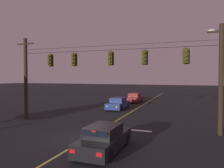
# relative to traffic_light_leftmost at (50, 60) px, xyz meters

# --- Properties ---
(ground_plane) EXTENTS (180.00, 180.00, 0.00)m
(ground_plane) POSITION_rel_traffic_light_leftmost_xyz_m (5.40, -4.03, -5.36)
(ground_plane) COLOR black
(lane_centre_stripe) EXTENTS (0.14, 60.00, 0.01)m
(lane_centre_stripe) POSITION_rel_traffic_light_leftmost_xyz_m (5.40, 6.02, -5.36)
(lane_centre_stripe) COLOR #D1C64C
(lane_centre_stripe) RESTS_ON ground
(stop_bar_paint) EXTENTS (3.40, 0.36, 0.01)m
(stop_bar_paint) POSITION_rel_traffic_light_leftmost_xyz_m (7.30, -0.58, -5.36)
(stop_bar_paint) COLOR silver
(stop_bar_paint) RESTS_ON ground
(signal_span_assembly) EXTENTS (17.93, 0.32, 7.41)m
(signal_span_assembly) POSITION_rel_traffic_light_leftmost_xyz_m (5.40, 0.02, -1.50)
(signal_span_assembly) COLOR #2D2116
(signal_span_assembly) RESTS_ON ground
(traffic_light_leftmost) EXTENTS (0.48, 0.41, 1.22)m
(traffic_light_leftmost) POSITION_rel_traffic_light_leftmost_xyz_m (0.00, 0.00, 0.00)
(traffic_light_leftmost) COLOR black
(traffic_light_left_inner) EXTENTS (0.48, 0.41, 1.22)m
(traffic_light_left_inner) POSITION_rel_traffic_light_leftmost_xyz_m (2.37, 0.00, 0.00)
(traffic_light_left_inner) COLOR black
(traffic_light_centre) EXTENTS (0.48, 0.41, 1.22)m
(traffic_light_centre) POSITION_rel_traffic_light_leftmost_xyz_m (5.63, 0.00, 0.00)
(traffic_light_centre) COLOR black
(traffic_light_right_inner) EXTENTS (0.48, 0.41, 1.22)m
(traffic_light_right_inner) POSITION_rel_traffic_light_leftmost_xyz_m (8.32, 0.00, 0.00)
(traffic_light_right_inner) COLOR black
(traffic_light_rightmost) EXTENTS (0.48, 0.41, 1.22)m
(traffic_light_rightmost) POSITION_rel_traffic_light_leftmost_xyz_m (11.25, 0.00, 0.00)
(traffic_light_rightmost) COLOR black
(car_waiting_near_lane) EXTENTS (1.80, 4.33, 1.39)m
(car_waiting_near_lane) POSITION_rel_traffic_light_leftmost_xyz_m (7.31, -5.45, -4.71)
(car_waiting_near_lane) COLOR black
(car_waiting_near_lane) RESTS_ON ground
(car_oncoming_lead) EXTENTS (1.80, 4.42, 1.39)m
(car_oncoming_lead) POSITION_rel_traffic_light_leftmost_xyz_m (3.35, 8.77, -4.71)
(car_oncoming_lead) COLOR navy
(car_oncoming_lead) RESTS_ON ground
(car_oncoming_trailing) EXTENTS (1.80, 4.42, 1.39)m
(car_oncoming_trailing) POSITION_rel_traffic_light_leftmost_xyz_m (3.52, 16.08, -4.71)
(car_oncoming_trailing) COLOR maroon
(car_oncoming_trailing) RESTS_ON ground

